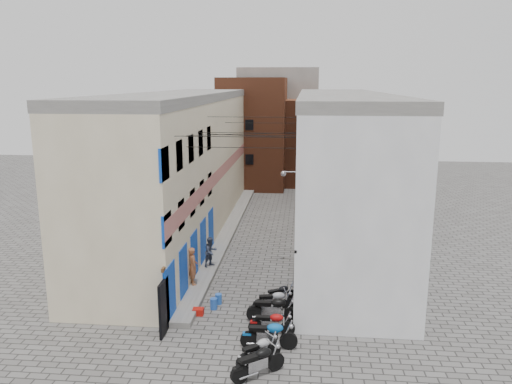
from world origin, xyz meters
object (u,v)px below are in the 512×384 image
(motorcycle_c, at_px, (269,333))
(motorcycle_f, at_px, (274,300))
(motorcycle_a, at_px, (258,361))
(red_crate, at_px, (198,312))
(motorcycle_e, at_px, (273,308))
(person_a, at_px, (193,266))
(motorcycle_d, at_px, (272,322))
(motorcycle_b, at_px, (259,350))
(motorcycle_g, at_px, (280,293))
(person_b, at_px, (211,252))
(water_jug_near, at_px, (214,304))
(water_jug_far, at_px, (218,299))

(motorcycle_c, relative_size, motorcycle_f, 1.15)
(motorcycle_a, distance_m, red_crate, 5.21)
(motorcycle_a, xyz_separation_m, motorcycle_e, (0.23, 3.94, 0.03))
(person_a, bearing_deg, motorcycle_e, -150.86)
(motorcycle_d, height_order, motorcycle_e, motorcycle_e)
(motorcycle_a, height_order, motorcycle_b, motorcycle_a)
(motorcycle_b, relative_size, red_crate, 4.04)
(motorcycle_g, height_order, person_b, person_b)
(water_jug_near, distance_m, water_jug_far, 0.54)
(motorcycle_c, xyz_separation_m, water_jug_far, (-2.51, 3.57, -0.38))
(motorcycle_b, relative_size, motorcycle_d, 1.01)
(motorcycle_b, height_order, motorcycle_g, motorcycle_b)
(motorcycle_e, relative_size, motorcycle_f, 1.18)
(motorcycle_b, distance_m, person_b, 9.15)
(motorcycle_a, bearing_deg, motorcycle_d, 138.00)
(motorcycle_b, bearing_deg, water_jug_far, 165.27)
(motorcycle_g, bearing_deg, water_jug_near, -104.88)
(motorcycle_a, height_order, person_b, person_b)
(motorcycle_g, xyz_separation_m, water_jug_near, (-2.84, -0.85, -0.24))
(person_a, relative_size, red_crate, 3.95)
(motorcycle_a, relative_size, water_jug_near, 4.22)
(motorcycle_a, xyz_separation_m, motorcycle_b, (-0.05, 0.80, -0.06))
(motorcycle_a, distance_m, motorcycle_b, 0.80)
(motorcycle_a, height_order, red_crate, motorcycle_a)
(motorcycle_e, height_order, motorcycle_f, motorcycle_e)
(water_jug_far, bearing_deg, person_a, 134.10)
(motorcycle_b, distance_m, red_crate, 4.55)
(motorcycle_e, height_order, person_b, person_b)
(red_crate, bearing_deg, motorcycle_e, -5.92)
(person_a, height_order, person_b, person_a)
(water_jug_far, bearing_deg, motorcycle_f, -11.57)
(motorcycle_a, height_order, water_jug_near, motorcycle_a)
(motorcycle_g, relative_size, red_crate, 3.65)
(motorcycle_c, xyz_separation_m, motorcycle_g, (0.21, 3.90, -0.13))
(motorcycle_f, xyz_separation_m, water_jug_near, (-2.61, -0.01, -0.29))
(motorcycle_b, relative_size, motorcycle_c, 0.87)
(motorcycle_a, xyz_separation_m, person_a, (-3.75, 6.93, 0.56))
(water_jug_near, bearing_deg, motorcycle_g, 16.75)
(motorcycle_b, bearing_deg, person_b, 160.58)
(water_jug_far, bearing_deg, motorcycle_a, -67.15)
(water_jug_near, bearing_deg, person_b, 102.06)
(water_jug_near, bearing_deg, red_crate, -132.45)
(motorcycle_e, xyz_separation_m, person_b, (-3.58, 5.38, 0.40))
(motorcycle_d, xyz_separation_m, person_a, (-4.01, 4.03, 0.63))
(motorcycle_b, xyz_separation_m, motorcycle_c, (0.27, 1.03, 0.08))
(motorcycle_b, xyz_separation_m, water_jug_near, (-2.35, 4.08, -0.29))
(motorcycle_c, distance_m, water_jug_near, 4.04)
(water_jug_far, bearing_deg, motorcycle_d, -44.70)
(water_jug_near, bearing_deg, motorcycle_a, -63.85)
(motorcycle_g, bearing_deg, motorcycle_d, -35.38)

